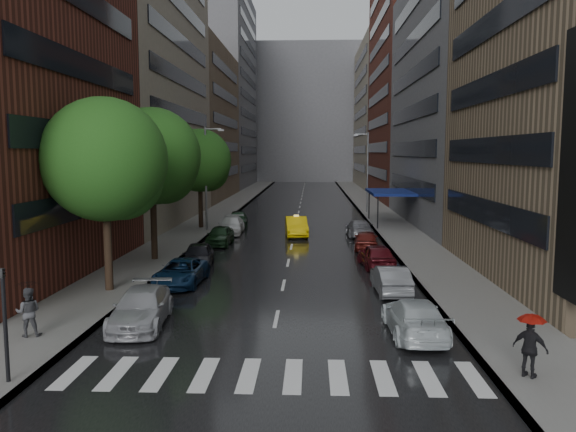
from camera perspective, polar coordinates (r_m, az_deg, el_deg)
The scene contains 20 objects.
ground at distance 20.18m, azimuth -1.91°, elevation -13.73°, with size 220.00×220.00×0.00m, color gray.
road at distance 69.24m, azimuth 1.17°, elevation 0.75°, with size 14.00×140.00×0.01m, color black.
sidewalk_left at distance 70.00m, azimuth -6.22°, elevation 0.84°, with size 4.00×140.00×0.15m, color gray.
sidewalk_right at distance 69.63m, azimuth 8.59°, elevation 0.77°, with size 4.00×140.00×0.15m, color gray.
crosswalk at distance 18.30m, azimuth -1.75°, elevation -15.87°, with size 13.15×2.80×0.01m.
buildings_left at distance 79.89m, azimuth -9.77°, elevation 12.92°, with size 8.00×108.00×38.00m.
buildings_right at distance 77.20m, azimuth 12.77°, elevation 12.37°, with size 8.05×109.10×36.00m.
building_far at distance 137.18m, azimuth 1.79°, elevation 10.31°, with size 40.00×14.00×32.00m, color slate.
tree_near at distance 28.79m, azimuth -18.12°, elevation 5.45°, with size 6.05×6.05×9.64m.
tree_mid at distance 36.53m, azimuth -13.65°, elevation 5.90°, with size 6.13×6.13×9.78m.
tree_far at distance 51.35m, azimuth -8.95°, elevation 5.59°, with size 5.69×5.69×9.06m.
taxi at distance 46.57m, azimuth 0.85°, elevation -1.08°, with size 1.72×4.94×1.63m, color yellow.
parked_cars_left at distance 38.04m, azimuth -8.03°, elevation -3.00°, with size 2.46×34.90×1.50m.
parked_cars_right at distance 34.41m, azimuth 8.97°, elevation -4.05°, with size 2.16×30.17×1.48m.
ped_black_umbrella at distance 23.15m, azimuth -24.93°, elevation -8.11°, with size 1.05×0.98×2.09m.
ped_red_umbrella at distance 18.87m, azimuth 23.44°, elevation -11.48°, with size 1.09×1.03×2.01m.
traffic_light at distance 18.77m, azimuth -26.85°, elevation -8.86°, with size 0.18×0.15×3.45m.
street_lamp_left at distance 49.77m, azimuth -8.26°, elevation 4.06°, with size 1.74×0.22×9.00m.
street_lamp_right at distance 64.21m, azimuth 8.01°, elevation 4.61°, with size 1.74×0.22×9.00m.
awning at distance 54.53m, azimuth 10.32°, elevation 2.39°, with size 4.00×8.00×3.12m.
Camera 1 is at (1.43, -18.87, 6.99)m, focal length 35.00 mm.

